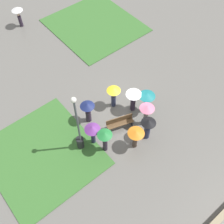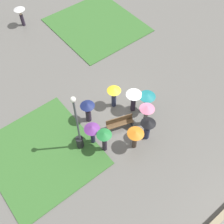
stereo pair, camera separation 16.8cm
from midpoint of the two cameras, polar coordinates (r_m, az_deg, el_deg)
The scene contains 16 objects.
ground_plane at distance 19.88m, azimuth 2.45°, elevation 0.23°, with size 90.00×90.00×0.00m, color #66635E.
lawn_patch_near at distance 18.54m, azimuth -13.74°, elevation -8.27°, with size 6.36×6.74×0.06m.
lawn_patch_far at distance 26.81m, azimuth -2.93°, elevation 17.26°, with size 7.12×7.78×0.06m.
park_bench at distance 18.74m, azimuth 1.82°, elevation -2.12°, with size 1.89×0.99×0.90m.
lamp_post at distance 15.75m, azimuth -6.96°, elevation -1.30°, with size 0.32×0.32×5.01m.
trash_bin at distance 18.02m, azimuth -6.29°, elevation -6.14°, with size 0.49×0.49×0.95m.
crowd_person_purple at distance 17.32m, azimuth -3.78°, elevation -3.70°, with size 1.00×1.00×1.82m.
crowd_person_pink at distance 18.24m, azimuth 7.32°, elevation 0.12°, with size 0.99×0.99×1.92m.
crowd_person_yellow at distance 19.14m, azimuth 0.64°, elevation 3.83°, with size 0.96×0.96×1.85m.
crowd_person_orange at distance 17.28m, azimuth 5.05°, elevation -4.79°, with size 1.05×1.05×1.73m.
crowd_person_black at distance 17.79m, azimuth 7.51°, elevation -2.99°, with size 0.95×0.95×1.87m.
crowd_person_navy at distance 18.49m, azimuth -4.69°, elevation 0.60°, with size 0.96×0.96×1.82m.
crowd_person_white at distance 18.96m, azimuth 4.69°, elevation 2.96°, with size 1.08×1.08×1.86m.
crowd_person_teal at distance 18.95m, azimuth 7.37°, elevation 2.72°, with size 1.12×1.12×1.82m.
crowd_person_green at distance 17.06m, azimuth -1.29°, elevation -5.33°, with size 0.93×0.93×1.92m.
lone_walker_far_path at distance 27.24m, azimuth -17.98°, elevation 18.67°, with size 0.98×0.98×1.82m.
Camera 2 is at (-7.94, -8.72, 16.00)m, focal length 45.00 mm.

